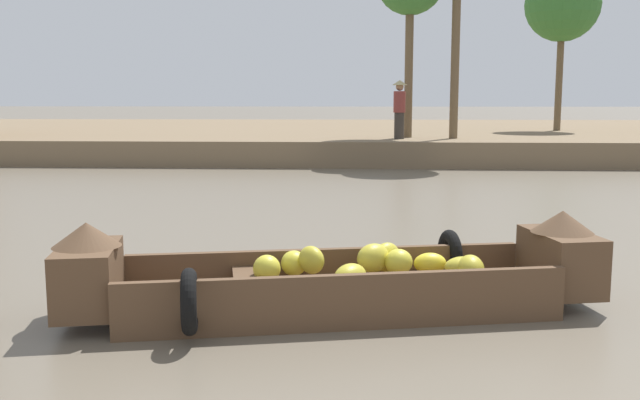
{
  "coord_description": "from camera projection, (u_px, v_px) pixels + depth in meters",
  "views": [
    {
      "loc": [
        -0.46,
        -0.81,
        1.86
      ],
      "look_at": [
        -0.92,
        7.59,
        0.66
      ],
      "focal_mm": 39.89,
      "sensor_mm": 36.0,
      "label": 1
    }
  ],
  "objects": [
    {
      "name": "vendor_person",
      "position": [
        399.0,
        106.0,
        20.17
      ],
      "size": [
        0.44,
        0.44,
        1.66
      ],
      "color": "#332D28",
      "rests_on": "riverbank_strip"
    },
    {
      "name": "ground_plane",
      "position": [
        388.0,
        220.0,
        10.92
      ],
      "size": [
        300.0,
        300.0,
        0.0
      ],
      "primitive_type": "plane",
      "color": "#665B4C"
    },
    {
      "name": "riverbank_strip",
      "position": [
        370.0,
        136.0,
        28.69
      ],
      "size": [
        160.0,
        20.0,
        0.71
      ],
      "primitive_type": "cube",
      "color": "#756047",
      "rests_on": "ground"
    },
    {
      "name": "banana_boat",
      "position": [
        341.0,
        278.0,
        6.22
      ],
      "size": [
        4.75,
        2.24,
        0.85
      ],
      "color": "brown",
      "rests_on": "ground"
    },
    {
      "name": "palm_tree_near",
      "position": [
        563.0,
        5.0,
        24.94
      ],
      "size": [
        2.61,
        2.61,
        5.74
      ],
      "color": "brown",
      "rests_on": "riverbank_strip"
    }
  ]
}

